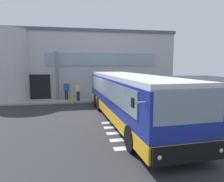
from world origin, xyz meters
The scene contains 9 objects.
ground_plane centered at (0.00, 0.00, -0.01)m, with size 80.00×90.00×0.02m, color #2B2B2D.
bay_paint_stripes centered at (2.00, -4.20, 0.00)m, with size 4.40×3.96×0.01m.
terminal_building centered at (-0.66, 11.53, 3.32)m, with size 18.48×13.80×6.66m.
boarding_curb centered at (0.00, 4.80, 0.07)m, with size 20.68×2.00×0.15m, color #9E9B93.
entry_support_column centered at (-3.26, 5.40, 2.30)m, with size 0.28×0.28×4.31m, color slate.
bus_main_foreground centered at (1.37, -2.05, 1.34)m, with size 3.24×12.33×2.70m.
passenger_near_column centered at (-2.44, 5.17, 1.11)m, with size 0.52×0.50×1.68m.
passenger_by_doorway centered at (-1.41, 4.22, 1.08)m, with size 0.41×0.48×1.68m.
safety_bollard_yellow centered at (-1.92, 3.60, 0.45)m, with size 0.18×0.18×0.90m, color yellow.
Camera 1 is at (-1.59, -13.23, 3.23)m, focal length 31.94 mm.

